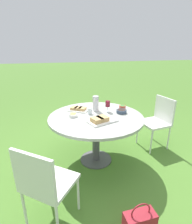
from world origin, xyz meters
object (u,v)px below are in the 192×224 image
water_pitcher (96,103)px  wine_glass (108,104)px  dining_table (96,122)px  chair_near_left (44,181)px  chair_near_right (158,118)px  handbag (139,223)px

water_pitcher → wine_glass: bearing=148.7°
dining_table → chair_near_left: 1.18m
water_pitcher → dining_table: bearing=75.6°
dining_table → water_pitcher: 0.32m
chair_near_right → handbag: bearing=51.7°
water_pitcher → handbag: water_pitcher is taller
chair_near_left → chair_near_right: 2.18m
handbag → chair_near_right: bearing=-128.3°
wine_glass → chair_near_right: bearing=-179.5°
chair_near_right → handbag: chair_near_right is taller
chair_near_right → wine_glass: bearing=0.5°
water_pitcher → wine_glass: water_pitcher is taller
wine_glass → handbag: (0.15, 1.37, -0.74)m
chair_near_left → handbag: size_ratio=2.42×
wine_glass → water_pitcher: bearing=-31.3°
chair_near_left → water_pitcher: water_pitcher is taller
dining_table → handbag: bearing=93.4°
chair_near_right → water_pitcher: size_ratio=3.83×
dining_table → chair_near_right: bearing=-173.2°
chair_near_left → water_pitcher: (-0.81, -1.13, 0.34)m
dining_table → water_pitcher: (-0.06, -0.23, 0.21)m
chair_near_left → wine_glass: (-0.97, -1.03, 0.35)m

